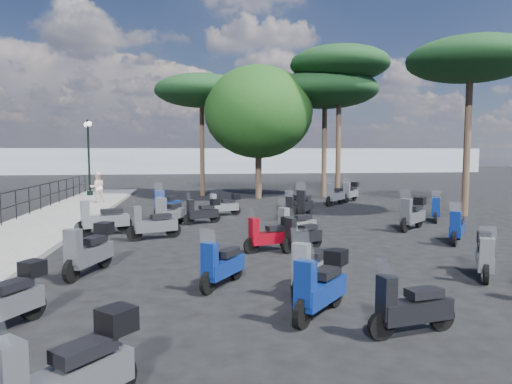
{
  "coord_description": "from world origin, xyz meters",
  "views": [
    {
      "loc": [
        -1.27,
        -12.99,
        2.68
      ],
      "look_at": [
        0.98,
        3.34,
        1.2
      ],
      "focal_mm": 32.0,
      "sensor_mm": 36.0,
      "label": 1
    }
  ],
  "objects": [
    {
      "name": "ground",
      "position": [
        0.0,
        0.0,
        0.0
      ],
      "size": [
        120.0,
        120.0,
        0.0
      ],
      "primitive_type": "plane",
      "color": "black",
      "rests_on": "ground"
    },
    {
      "name": "scooter_3",
      "position": [
        -2.5,
        0.97,
        0.46
      ],
      "size": [
        1.6,
        0.8,
        1.33
      ],
      "rotation": [
        0.0,
        0.0,
        1.93
      ],
      "color": "black",
      "rests_on": "ground"
    },
    {
      "name": "scooter_7",
      "position": [
        0.75,
        -6.0,
        0.5
      ],
      "size": [
        1.23,
        1.34,
        1.32
      ],
      "rotation": [
        0.0,
        0.0,
        2.41
      ],
      "color": "black",
      "rests_on": "ground"
    },
    {
      "name": "scooter_8",
      "position": [
        -0.74,
        -4.17,
        0.43
      ],
      "size": [
        0.96,
        1.35,
        1.24
      ],
      "rotation": [
        0.0,
        0.0,
        2.55
      ],
      "color": "black",
      "rests_on": "ground"
    },
    {
      "name": "scooter_15",
      "position": [
        -0.01,
        5.74,
        0.45
      ],
      "size": [
        1.45,
        0.67,
        1.19
      ],
      "rotation": [
        0.0,
        0.0,
        1.88
      ],
      "color": "black",
      "rests_on": "ground"
    },
    {
      "name": "pine_2",
      "position": [
        -0.72,
        14.49,
        6.19
      ],
      "size": [
        5.53,
        5.53,
        7.19
      ],
      "color": "#38281E",
      "rests_on": "ground"
    },
    {
      "name": "scooter_23",
      "position": [
        6.33,
        -0.78,
        0.44
      ],
      "size": [
        1.05,
        1.31,
        1.26
      ],
      "rotation": [
        0.0,
        0.0,
        2.48
      ],
      "color": "black",
      "rests_on": "ground"
    },
    {
      "name": "distant_hills",
      "position": [
        0.0,
        45.0,
        1.5
      ],
      "size": [
        70.0,
        8.0,
        3.0
      ],
      "primitive_type": "cube",
      "color": "gray",
      "rests_on": "ground"
    },
    {
      "name": "pedestrian_far",
      "position": [
        -5.96,
        10.3,
        0.9
      ],
      "size": [
        0.88,
        0.79,
        1.49
      ],
      "primitive_type": "imported",
      "rotation": [
        0.0,
        0.0,
        3.5
      ],
      "color": "silver",
      "rests_on": "sidewalk"
    },
    {
      "name": "scooter_4",
      "position": [
        -4.14,
        1.89,
        0.51
      ],
      "size": [
        1.75,
        0.87,
        1.46
      ],
      "rotation": [
        0.0,
        0.0,
        1.93
      ],
      "color": "black",
      "rests_on": "ground"
    },
    {
      "name": "lamp_post_2",
      "position": [
        -7.17,
        14.16,
        2.61
      ],
      "size": [
        0.64,
        1.21,
        4.31
      ],
      "rotation": [
        0.0,
        0.0,
        0.36
      ],
      "color": "black",
      "rests_on": "sidewalk"
    },
    {
      "name": "pine_3",
      "position": [
        9.89,
        4.45,
        6.32
      ],
      "size": [
        5.09,
        5.09,
        7.25
      ],
      "color": "#38281E",
      "rests_on": "ground"
    },
    {
      "name": "scooter_6",
      "position": [
        -2.51,
        -8.56,
        0.51
      ],
      "size": [
        1.27,
        1.36,
        1.35
      ],
      "rotation": [
        0.0,
        0.0,
        2.4
      ],
      "color": "black",
      "rests_on": "ground"
    },
    {
      "name": "scooter_10",
      "position": [
        -2.13,
        3.3,
        0.48
      ],
      "size": [
        1.01,
        1.54,
        1.38
      ],
      "rotation": [
        0.0,
        0.0,
        2.61
      ],
      "color": "black",
      "rests_on": "ground"
    },
    {
      "name": "scooter_17",
      "position": [
        4.84,
        -4.25,
        0.45
      ],
      "size": [
        0.91,
        1.34,
        1.19
      ],
      "rotation": [
        0.0,
        0.0,
        2.6
      ],
      "color": "black",
      "rests_on": "ground"
    },
    {
      "name": "scooter_12",
      "position": [
        0.93,
        -4.71,
        0.45
      ],
      "size": [
        1.08,
        1.36,
        1.3
      ],
      "rotation": [
        0.0,
        0.0,
        2.49
      ],
      "color": "black",
      "rests_on": "ground"
    },
    {
      "name": "scooter_25",
      "position": [
        7.91,
        3.18,
        0.46
      ],
      "size": [
        0.92,
        1.39,
        1.22
      ],
      "rotation": [
        0.0,
        0.0,
        2.62
      ],
      "color": "black",
      "rests_on": "ground"
    },
    {
      "name": "pine_1",
      "position": [
        6.81,
        11.8,
        7.42
      ],
      "size": [
        5.51,
        5.51,
        8.42
      ],
      "color": "#38281E",
      "rests_on": "ground"
    },
    {
      "name": "scooter_1",
      "position": [
        -4.09,
        -5.99,
        0.48
      ],
      "size": [
        0.94,
        1.44,
        1.26
      ],
      "rotation": [
        0.0,
        0.0,
        2.63
      ],
      "color": "black",
      "rests_on": "ground"
    },
    {
      "name": "sidewalk",
      "position": [
        -6.5,
        3.0,
        0.07
      ],
      "size": [
        3.0,
        30.0,
        0.15
      ],
      "primitive_type": "cube",
      "color": "slate",
      "rests_on": "ground"
    },
    {
      "name": "scooter_9",
      "position": [
        -0.95,
        3.78,
        0.45
      ],
      "size": [
        1.39,
        0.79,
        1.18
      ],
      "rotation": [
        0.0,
        0.0,
        1.99
      ],
      "color": "black",
      "rests_on": "ground"
    },
    {
      "name": "broadleaf_tree",
      "position": [
        2.38,
        12.47,
        4.84
      ],
      "size": [
        6.06,
        6.06,
        7.42
      ],
      "color": "#38281E",
      "rests_on": "ground"
    },
    {
      "name": "scooter_26",
      "position": [
        6.99,
        10.16,
        0.51
      ],
      "size": [
        1.25,
        1.38,
        1.35
      ],
      "rotation": [
        0.0,
        0.0,
        2.42
      ],
      "color": "black",
      "rests_on": "ground"
    },
    {
      "name": "scooter_13",
      "position": [
        1.61,
        -1.16,
        0.41
      ],
      "size": [
        1.3,
        0.9,
        1.19
      ],
      "rotation": [
        0.0,
        0.0,
        2.14
      ],
      "color": "black",
      "rests_on": "ground"
    },
    {
      "name": "scooter_16",
      "position": [
        3.2,
        5.05,
        0.5
      ],
      "size": [
        1.0,
        1.67,
        1.45
      ],
      "rotation": [
        0.0,
        0.0,
        2.67
      ],
      "color": "black",
      "rests_on": "ground"
    },
    {
      "name": "scooter_20",
      "position": [
        5.65,
        8.66,
        0.5
      ],
      "size": [
        1.33,
        1.37,
        1.43
      ],
      "rotation": [
        0.0,
        0.0,
        2.38
      ],
      "color": "black",
      "rests_on": "ground"
    },
    {
      "name": "scooter_24",
      "position": [
        6.11,
        1.5,
        0.54
      ],
      "size": [
        1.44,
        1.33,
        1.42
      ],
      "rotation": [
        0.0,
        0.0,
        2.31
      ],
      "color": "black",
      "rests_on": "ground"
    },
    {
      "name": "scooter_19",
      "position": [
        2.62,
        4.51,
        0.45
      ],
      "size": [
        0.88,
        1.38,
        1.2
      ],
      "rotation": [
        0.0,
        0.0,
        2.65
      ],
      "color": "black",
      "rests_on": "ground"
    },
    {
      "name": "scooter_14",
      "position": [
        0.75,
        -1.16,
        0.45
      ],
      "size": [
        1.47,
        0.68,
        1.2
      ],
      "rotation": [
        0.0,
        0.0,
        1.88
      ],
      "color": "black",
      "rests_on": "ground"
    },
    {
      "name": "pine_0",
      "position": [
        6.32,
        12.91,
        6.19
      ],
      "size": [
        6.13,
        6.13,
        7.28
      ],
      "color": "#38281E",
      "rests_on": "ground"
    },
    {
      "name": "scooter_2",
      "position": [
        -3.53,
        -2.85,
        0.52
      ],
      "size": [
        0.85,
        1.68,
        1.39
      ],
      "rotation": [
        0.0,
        0.0,
        2.79
      ],
      "color": "black",
      "rests_on": "ground"
    },
    {
      "name": "scooter_11",
      "position": [
        1.83,
        -6.92,
        0.41
      ],
      "size": [
        1.47,
        0.54,
        1.18
      ],
      "rotation": [
        0.0,
        0.0,
        1.77
      ],
      "color": "black",
      "rests_on": "ground"
    },
    {
      "name": "scooter_5",
      "position": [
        -2.34,
        5.66,
        0.5
      ],
      "size": [
        1.04,
        1.64,
        1.44
      ],
      "rotation": [
        0.0,
        0.0,
        2.63
      ],
      "color": "black",
      "rests_on": "ground"
    },
    {
      "name": "scooter_18",
      "position": [
        1.78,
        0.33,
        0.45
      ],
      "size": [
        1.48,
        0.91,
        1.29
      ],
      "rotation": [
        0.0,
        0.0,
        2.06
      ],
      "color": "black",
      "rests_on": "ground"
    }
  ]
}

